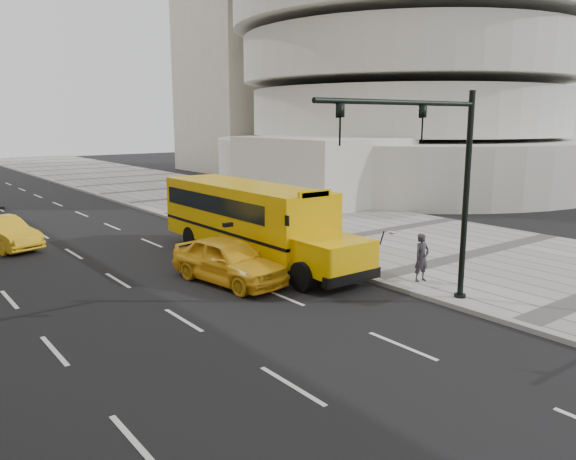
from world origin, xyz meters
TOP-DOWN VIEW (x-y plane):
  - ground at (0.00, 0.00)m, footprint 140.00×140.00m
  - sidewalk_museum at (12.00, 0.00)m, footprint 12.00×140.00m
  - curb_museum at (6.00, 0.00)m, footprint 0.30×140.00m
  - guggenheim at (29.37, 18.51)m, footprint 33.20×42.20m
  - school_bus at (4.50, -0.05)m, footprint 2.96×11.56m
  - taxi_near at (2.00, -2.59)m, footprint 2.56×4.87m
  - taxi_far at (-3.14, 7.80)m, footprint 2.67×4.52m
  - pedestrian at (7.02, -6.86)m, footprint 0.63×0.44m
  - traffic_signal at (5.19, -8.74)m, footprint 6.18×0.36m

SIDE VIEW (x-z plane):
  - ground at x=0.00m, z-range 0.00..0.00m
  - sidewalk_museum at x=12.00m, z-range 0.00..0.15m
  - curb_museum at x=6.00m, z-range 0.00..0.15m
  - taxi_far at x=-3.14m, z-range 0.00..1.41m
  - taxi_near at x=2.00m, z-range 0.00..1.58m
  - pedestrian at x=7.02m, z-range 0.15..1.80m
  - school_bus at x=4.50m, z-range 0.17..3.36m
  - traffic_signal at x=5.19m, z-range 0.89..7.29m
  - guggenheim at x=29.37m, z-range -3.92..31.08m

